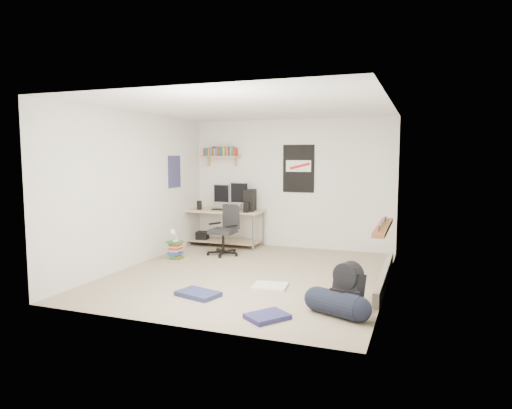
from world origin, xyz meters
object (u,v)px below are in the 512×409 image
(desk, at_px, (224,228))
(office_chair, at_px, (223,228))
(backpack, at_px, (348,291))
(book_stack, at_px, (176,251))
(duffel_bag, at_px, (337,304))

(desk, relative_size, office_chair, 1.76)
(backpack, bearing_deg, book_stack, 177.66)
(backpack, relative_size, book_stack, 1.02)
(office_chair, relative_size, backpack, 2.06)
(desk, bearing_deg, backpack, -60.12)
(office_chair, height_order, duffel_bag, office_chair)
(desk, relative_size, backpack, 3.62)
(book_stack, bearing_deg, office_chair, 46.68)
(desk, height_order, backpack, desk)
(backpack, height_order, book_stack, backpack)
(office_chair, relative_size, duffel_bag, 1.61)
(office_chair, height_order, backpack, office_chair)
(book_stack, bearing_deg, duffel_bag, -30.25)
(desk, relative_size, book_stack, 3.70)
(backpack, xyz_separation_m, book_stack, (-3.20, 1.47, -0.05))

